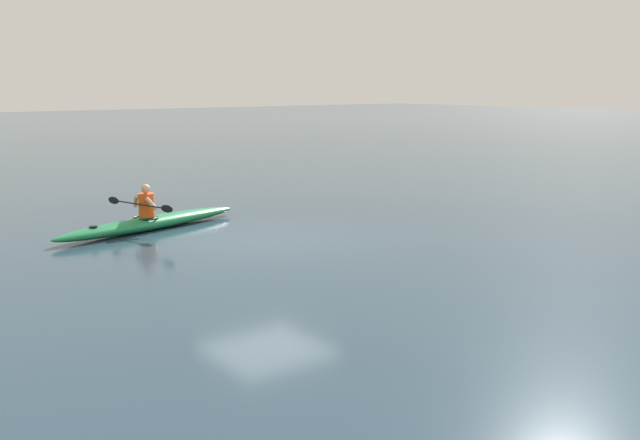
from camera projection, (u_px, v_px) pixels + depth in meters
The scene contains 3 objects.
ground_plane at pixel (266, 241), 15.95m from camera, with size 160.00×160.00×0.00m, color #233847.
kayak at pixel (151, 223), 17.14m from camera, with size 5.17×1.88×0.31m.
kayaker at pixel (146, 203), 16.96m from camera, with size 0.67×2.25×0.76m.
Camera 1 is at (8.58, 13.09, 3.34)m, focal length 41.49 mm.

